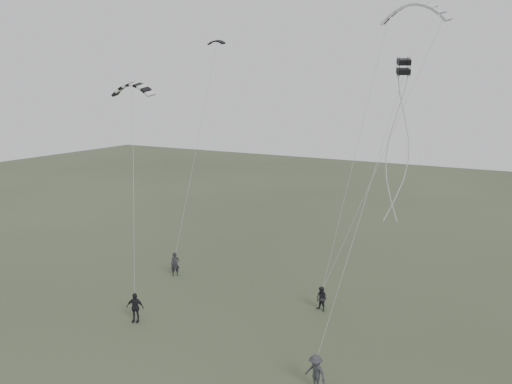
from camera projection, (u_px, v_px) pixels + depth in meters
The scene contains 9 objects.
ground at pixel (188, 332), 27.64m from camera, with size 140.00×140.00×0.00m, color #393F2B.
flyer_left at pixel (175, 264), 35.82m from camera, with size 0.63×0.41×1.73m, color black.
flyer_right at pixel (322, 299), 30.16m from camera, with size 0.73×0.57×1.51m, color black.
flyer_center at pixel (135, 307), 28.71m from camera, with size 1.03×0.43×1.75m, color black.
flyer_far at pixel (315, 373), 22.16m from camera, with size 1.09×0.63×1.68m, color #2E2F34.
kite_dark_small at pixel (216, 41), 38.87m from camera, with size 1.44×0.43×0.49m, color black, non-canonical shape.
kite_pale_large at pixel (415, 4), 30.49m from camera, with size 4.25×0.96×1.72m, color #B6B9BC, non-canonical shape.
kite_striped at pixel (132, 84), 30.11m from camera, with size 2.77×0.69×1.11m, color black, non-canonical shape.
kite_box at pixel (404, 67), 23.65m from camera, with size 0.58×0.58×0.69m, color black, non-canonical shape.
Camera 1 is at (15.64, -20.48, 13.21)m, focal length 35.00 mm.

